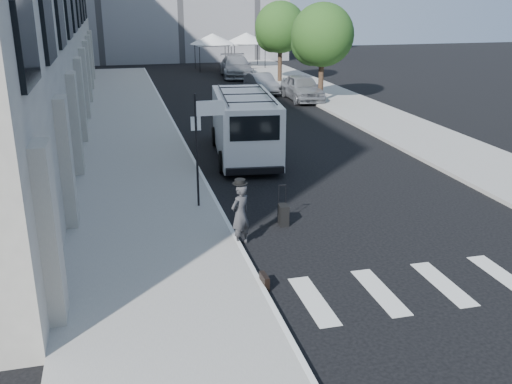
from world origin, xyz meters
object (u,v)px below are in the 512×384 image
briefcase (264,281)px  cargo_van (244,125)px  parked_car_c (236,67)px  parked_car_b (262,84)px  suitcase (283,215)px  parked_car_a (302,88)px  businessman (240,215)px

briefcase → cargo_van: 11.48m
cargo_van → parked_car_c: size_ratio=1.20×
briefcase → parked_car_b: 27.61m
suitcase → parked_car_a: parked_car_a is taller
briefcase → parked_car_c: 35.84m
parked_car_b → suitcase: bearing=-107.1°
cargo_van → suitcase: bearing=-88.1°
parked_car_b → parked_car_c: 8.43m
parked_car_a → briefcase: bearing=-108.9°
cargo_van → parked_car_a: 13.83m
businessman → suitcase: size_ratio=1.48×
parked_car_a → cargo_van: bearing=-116.9°
cargo_van → parked_car_b: cargo_van is taller
businessman → cargo_van: (2.12, 8.72, 0.45)m
suitcase → parked_car_b: (5.37, 23.14, 0.35)m
parked_car_a → suitcase: bearing=-108.4°
briefcase → suitcase: (1.53, 3.59, 0.14)m
parked_car_a → businessman: bearing=-111.1°
businessman → parked_car_a: businessman is taller
businessman → parked_car_c: size_ratio=0.29×
briefcase → parked_car_a: bearing=66.8°
businessman → briefcase: size_ratio=3.93×
cargo_van → parked_car_a: size_ratio=1.47×
suitcase → parked_car_a: (7.17, 19.79, 0.51)m
businessman → parked_car_b: bearing=-139.9°
cargo_van → parked_car_a: bearing=67.9°
cargo_van → businessman: bearing=-97.3°
briefcase → suitcase: size_ratio=0.38×
parked_car_a → parked_car_b: parked_car_a is taller
parked_car_a → parked_car_c: parked_car_c is taller
parked_car_c → briefcase: bearing=-95.5°
briefcase → parked_car_c: bearing=76.1°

